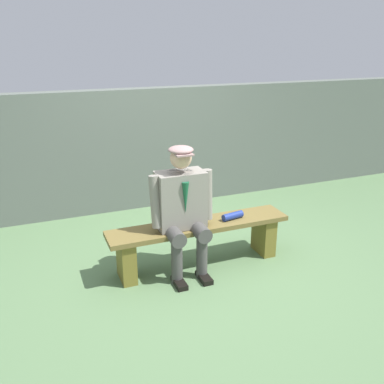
# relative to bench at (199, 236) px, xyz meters

# --- Properties ---
(ground_plane) EXTENTS (30.00, 30.00, 0.00)m
(ground_plane) POSITION_rel_bench_xyz_m (0.00, 0.00, -0.33)
(ground_plane) COLOR #58784E
(bench) EXTENTS (1.90, 0.36, 0.48)m
(bench) POSITION_rel_bench_xyz_m (0.00, 0.00, 0.00)
(bench) COLOR brown
(bench) RESTS_ON ground
(seated_man) EXTENTS (0.64, 0.55, 1.30)m
(seated_man) POSITION_rel_bench_xyz_m (0.20, 0.05, 0.39)
(seated_man) COLOR gray
(seated_man) RESTS_ON ground
(rolled_magazine) EXTENTS (0.24, 0.11, 0.07)m
(rolled_magazine) POSITION_rel_bench_xyz_m (-0.36, 0.03, 0.18)
(rolled_magazine) COLOR navy
(rolled_magazine) RESTS_ON bench
(stadium_wall) EXTENTS (12.00, 0.24, 1.63)m
(stadium_wall) POSITION_rel_bench_xyz_m (0.00, -1.90, 0.49)
(stadium_wall) COLOR #5D655D
(stadium_wall) RESTS_ON ground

